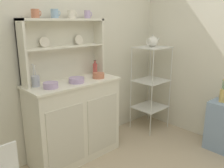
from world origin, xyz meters
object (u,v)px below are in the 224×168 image
bakers_rack (151,78)px  cup_terracotta_0 (35,14)px  hutch_cabinet (74,119)px  hutch_shelf_unit (63,44)px  porcelain_teapot (153,42)px  flower_vase (223,94)px  bowl_mixing_large (51,85)px  utensil_jar (36,81)px  jam_bottle (95,69)px

bakers_rack → cup_terracotta_0: bearing=172.0°
hutch_cabinet → cup_terracotta_0: bearing=158.1°
hutch_shelf_unit → porcelain_teapot: bearing=-11.8°
flower_vase → bakers_rack: bearing=99.9°
flower_vase → porcelain_teapot: bearing=100.0°
bowl_mixing_large → utensil_jar: utensil_jar is taller
hutch_cabinet → bowl_mixing_large: bowl_mixing_large is taller
hutch_shelf_unit → cup_terracotta_0: cup_terracotta_0 is taller
cup_terracotta_0 → porcelain_teapot: size_ratio=0.39×
hutch_cabinet → bakers_rack: 1.28m
cup_terracotta_0 → bowl_mixing_large: bearing=-89.0°
hutch_cabinet → flower_vase: 1.77m
bowl_mixing_large → porcelain_teapot: porcelain_teapot is taller
bowl_mixing_large → jam_bottle: (0.68, 0.16, 0.05)m
porcelain_teapot → hutch_cabinet: bearing=175.6°
hutch_shelf_unit → bowl_mixing_large: hutch_shelf_unit is taller
bakers_rack → hutch_cabinet: bearing=175.6°
bakers_rack → cup_terracotta_0: size_ratio=13.01×
jam_bottle → hutch_cabinet: bearing=-167.3°
bakers_rack → bowl_mixing_large: bakers_rack is taller
utensil_jar → bowl_mixing_large: bearing=-62.0°
jam_bottle → utensil_jar: (-0.76, -0.01, -0.02)m
utensil_jar → cup_terracotta_0: bearing=30.0°
hutch_cabinet → porcelain_teapot: bearing=-4.4°
bakers_rack → jam_bottle: 0.91m
jam_bottle → utensil_jar: utensil_jar is taller
bowl_mixing_large → hutch_cabinet: bearing=13.7°
jam_bottle → porcelain_teapot: bearing=-12.0°
bakers_rack → flower_vase: bakers_rack is taller
bowl_mixing_large → cup_terracotta_0: bearing=91.0°
bakers_rack → hutch_shelf_unit: bearing=168.2°
bowl_mixing_large → bakers_rack: bearing=-0.8°
jam_bottle → bowl_mixing_large: bearing=-166.8°
cup_terracotta_0 → jam_bottle: bearing=-3.0°
cup_terracotta_0 → porcelain_teapot: cup_terracotta_0 is taller
hutch_shelf_unit → cup_terracotta_0: bearing=-172.4°
bowl_mixing_large → jam_bottle: 0.70m
cup_terracotta_0 → bowl_mixing_large: cup_terracotta_0 is taller
porcelain_teapot → bowl_mixing_large: bearing=179.2°
hutch_cabinet → hutch_shelf_unit: 0.84m
cup_terracotta_0 → bakers_rack: bearing=-8.0°
cup_terracotta_0 → hutch_shelf_unit: bearing=7.6°
cup_terracotta_0 → utensil_jar: bearing=-150.0°
bowl_mixing_large → utensil_jar: (-0.08, 0.15, 0.03)m
cup_terracotta_0 → flower_vase: (1.71, -1.16, -0.91)m
cup_terracotta_0 → utensil_jar: cup_terracotta_0 is taller
bakers_rack → utensil_jar: 1.65m
utensil_jar → hutch_shelf_unit: bearing=12.6°
jam_bottle → flower_vase: 1.55m
hutch_cabinet → jam_bottle: 0.65m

